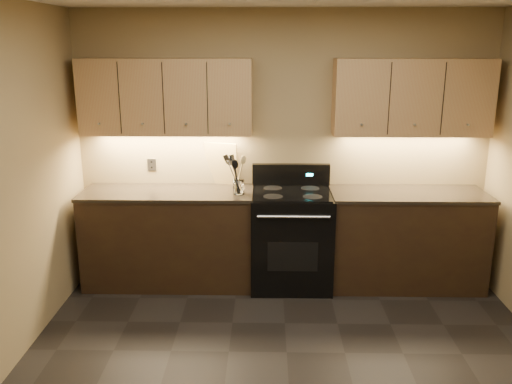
# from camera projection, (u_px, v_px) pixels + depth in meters

# --- Properties ---
(wall_back) EXTENTS (4.00, 0.04, 2.60)m
(wall_back) POSITION_uv_depth(u_px,v_px,m) (283.00, 147.00, 5.29)
(wall_back) COLOR #9F8B5E
(wall_back) RESTS_ON ground
(counter_left) EXTENTS (1.62, 0.62, 0.93)m
(counter_left) POSITION_uv_depth(u_px,v_px,m) (170.00, 237.00, 5.25)
(counter_left) COLOR black
(counter_left) RESTS_ON ground
(counter_right) EXTENTS (1.46, 0.62, 0.93)m
(counter_right) POSITION_uv_depth(u_px,v_px,m) (405.00, 239.00, 5.21)
(counter_right) COLOR black
(counter_right) RESTS_ON ground
(stove) EXTENTS (0.76, 0.68, 1.14)m
(stove) POSITION_uv_depth(u_px,v_px,m) (291.00, 237.00, 5.21)
(stove) COLOR black
(stove) RESTS_ON ground
(upper_cab_left) EXTENTS (1.60, 0.30, 0.70)m
(upper_cab_left) POSITION_uv_depth(u_px,v_px,m) (166.00, 97.00, 5.04)
(upper_cab_left) COLOR tan
(upper_cab_left) RESTS_ON wall_back
(upper_cab_right) EXTENTS (1.44, 0.30, 0.70)m
(upper_cab_right) POSITION_uv_depth(u_px,v_px,m) (412.00, 97.00, 4.99)
(upper_cab_right) COLOR tan
(upper_cab_right) RESTS_ON wall_back
(outlet_plate) EXTENTS (0.08, 0.01, 0.12)m
(outlet_plate) POSITION_uv_depth(u_px,v_px,m) (152.00, 165.00, 5.36)
(outlet_plate) COLOR #B2B5BA
(outlet_plate) RESTS_ON wall_back
(utensil_crock) EXTENTS (0.14, 0.14, 0.13)m
(utensil_crock) POSITION_uv_depth(u_px,v_px,m) (239.00, 187.00, 5.02)
(utensil_crock) COLOR white
(utensil_crock) RESTS_ON counter_left
(cutting_board) EXTENTS (0.33, 0.15, 0.42)m
(cutting_board) POSITION_uv_depth(u_px,v_px,m) (221.00, 164.00, 5.32)
(cutting_board) COLOR tan
(cutting_board) RESTS_ON counter_left
(wooden_spoon) EXTENTS (0.15, 0.16, 0.35)m
(wooden_spoon) POSITION_uv_depth(u_px,v_px,m) (235.00, 175.00, 4.97)
(wooden_spoon) COLOR tan
(wooden_spoon) RESTS_ON utensil_crock
(black_spoon) EXTENTS (0.09, 0.13, 0.32)m
(black_spoon) POSITION_uv_depth(u_px,v_px,m) (238.00, 175.00, 5.00)
(black_spoon) COLOR black
(black_spoon) RESTS_ON utensil_crock
(black_turner) EXTENTS (0.18, 0.17, 0.38)m
(black_turner) POSITION_uv_depth(u_px,v_px,m) (239.00, 173.00, 4.96)
(black_turner) COLOR black
(black_turner) RESTS_ON utensil_crock
(steel_spatula) EXTENTS (0.23, 0.11, 0.40)m
(steel_spatula) POSITION_uv_depth(u_px,v_px,m) (240.00, 171.00, 4.99)
(steel_spatula) COLOR silver
(steel_spatula) RESTS_ON utensil_crock
(steel_skimmer) EXTENTS (0.21, 0.14, 0.36)m
(steel_skimmer) POSITION_uv_depth(u_px,v_px,m) (243.00, 174.00, 4.98)
(steel_skimmer) COLOR silver
(steel_skimmer) RESTS_ON utensil_crock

